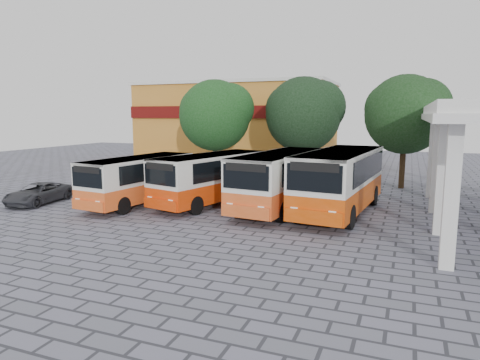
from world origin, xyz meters
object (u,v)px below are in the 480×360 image
at_px(bus_far_right, 340,178).
at_px(bus_centre_right, 281,177).
at_px(bus_centre_left, 211,176).
at_px(parked_car, 38,193).
at_px(bus_far_left, 139,177).

bearing_deg(bus_far_right, bus_centre_right, -170.85).
relative_size(bus_centre_left, parked_car, 1.99).
bearing_deg(parked_car, bus_far_right, 7.00).
height_order(bus_centre_right, bus_far_right, bus_far_right).
height_order(bus_far_left, bus_centre_left, bus_centre_left).
height_order(bus_far_left, bus_far_right, bus_far_right).
bearing_deg(bus_centre_right, bus_far_right, 9.48).
height_order(bus_centre_right, parked_car, bus_centre_right).
height_order(bus_far_right, parked_car, bus_far_right).
distance_m(bus_centre_right, bus_far_right, 3.03).
distance_m(bus_far_right, parked_car, 16.64).
distance_m(bus_far_left, bus_far_right, 10.88).
height_order(bus_centre_left, bus_centre_right, bus_centre_right).
bearing_deg(bus_centre_left, parked_car, -145.24).
bearing_deg(parked_car, bus_centre_left, 14.31).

